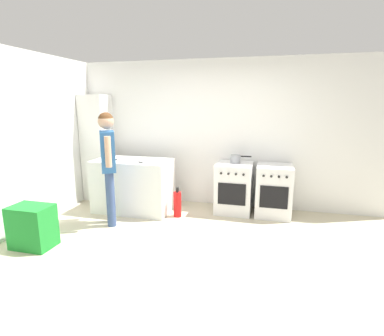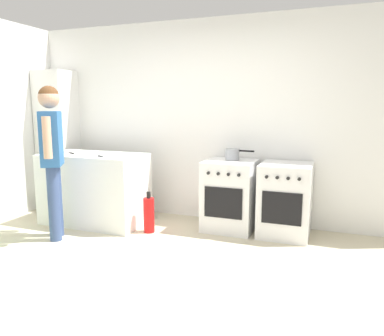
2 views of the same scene
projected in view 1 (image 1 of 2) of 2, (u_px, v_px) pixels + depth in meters
ground_plane at (191, 251)px, 3.82m from camera, size 8.00×8.00×0.00m
back_wall at (218, 134)px, 5.39m from camera, size 6.00×0.10×2.60m
side_wall_left at (33, 140)px, 4.56m from camera, size 0.10×3.10×2.60m
counter_unit at (133, 185)px, 5.19m from camera, size 1.30×0.70×0.90m
oven_left at (234, 188)px, 5.14m from camera, size 0.60×0.62×0.85m
oven_right at (274, 190)px, 4.98m from camera, size 0.57×0.62×0.85m
pot at (236, 159)px, 5.08m from camera, size 0.35×0.17×0.14m
knife_carving at (112, 159)px, 5.17m from camera, size 0.31×0.17×0.01m
knife_chef at (144, 163)px, 4.80m from camera, size 0.28×0.18×0.01m
person at (108, 158)px, 4.46m from camera, size 0.35×0.50×1.72m
fire_extinguisher at (177, 204)px, 4.94m from camera, size 0.13×0.13×0.50m
recycling_crate_lower at (34, 237)px, 3.91m from camera, size 0.52×0.36×0.28m
recycling_crate_upper at (31, 216)px, 3.85m from camera, size 0.52×0.36×0.28m
larder_cabinet at (98, 148)px, 5.76m from camera, size 0.48×0.44×2.00m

